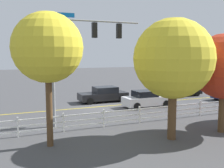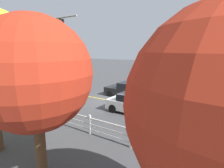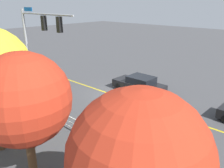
% 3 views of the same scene
% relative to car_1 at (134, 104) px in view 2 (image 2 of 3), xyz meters
% --- Properties ---
extents(ground_plane, '(120.00, 120.00, 0.00)m').
position_rel_car_1_xyz_m(ground_plane, '(3.55, -1.78, -0.71)').
color(ground_plane, '#444447').
extents(lane_center_stripe, '(28.00, 0.16, 0.01)m').
position_rel_car_1_xyz_m(lane_center_stripe, '(-0.45, -1.78, -0.70)').
color(lane_center_stripe, gold).
rests_on(lane_center_stripe, ground_plane).
extents(signal_assembly, '(6.15, 0.38, 7.26)m').
position_rel_car_1_xyz_m(signal_assembly, '(6.89, 3.06, 4.34)').
color(signal_assembly, gray).
rests_on(signal_assembly, ground_plane).
extents(car_1, '(4.23, 1.82, 1.48)m').
position_rel_car_1_xyz_m(car_1, '(0.00, 0.00, 0.00)').
color(car_1, silver).
rests_on(car_1, ground_plane).
extents(car_2, '(4.72, 2.05, 1.47)m').
position_rel_car_1_xyz_m(car_2, '(2.55, -3.90, -0.00)').
color(car_2, black).
rests_on(car_2, ground_plane).
extents(white_rail_fence, '(26.10, 0.10, 1.15)m').
position_rel_car_1_xyz_m(white_rail_fence, '(0.55, 4.44, -0.11)').
color(white_rail_fence, white).
rests_on(white_rail_fence, ground_plane).
extents(tree_0, '(3.84, 3.84, 5.88)m').
position_rel_car_1_xyz_m(tree_0, '(-0.37, 8.19, 3.23)').
color(tree_0, brown).
rests_on(tree_0, ground_plane).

